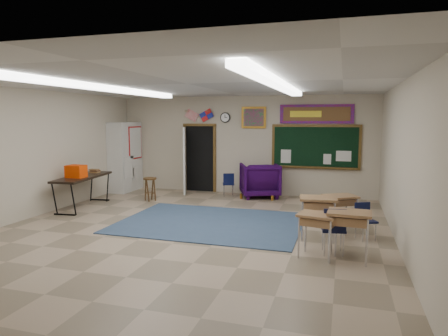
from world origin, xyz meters
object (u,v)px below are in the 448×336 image
(student_desk_front_right, at_px, (340,211))
(wooden_stool, at_px, (150,189))
(wingback_armchair, at_px, (260,180))
(folding_table, at_px, (83,190))
(student_desk_front_left, at_px, (318,216))

(student_desk_front_right, xyz_separation_m, wooden_stool, (-5.19, 1.68, -0.08))
(wingback_armchair, distance_m, wooden_stool, 3.21)
(wingback_armchair, height_order, wooden_stool, wingback_armchair)
(student_desk_front_right, height_order, wooden_stool, student_desk_front_right)
(student_desk_front_right, bearing_deg, wingback_armchair, 96.00)
(folding_table, distance_m, wooden_stool, 1.82)
(student_desk_front_left, bearing_deg, folding_table, 163.67)
(student_desk_front_right, bearing_deg, wooden_stool, 131.44)
(student_desk_front_left, distance_m, student_desk_front_right, 0.81)
(wingback_armchair, xyz_separation_m, wooden_stool, (-2.86, -1.45, -0.17))
(student_desk_front_left, distance_m, folding_table, 6.16)
(wooden_stool, bearing_deg, student_desk_front_right, -17.91)
(wingback_armchair, bearing_deg, folding_table, 11.94)
(student_desk_front_right, distance_m, folding_table, 6.47)
(student_desk_front_left, relative_size, folding_table, 0.40)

